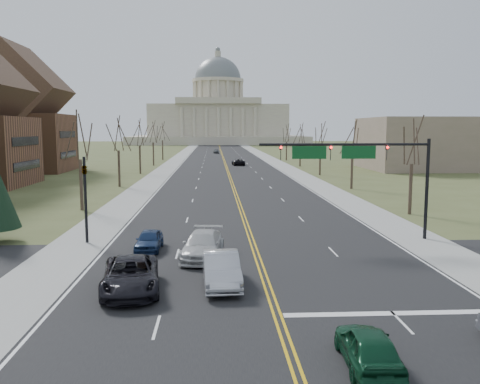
{
  "coord_description": "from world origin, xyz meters",
  "views": [
    {
      "loc": [
        -2.68,
        -21.62,
        7.91
      ],
      "look_at": [
        -0.62,
        17.47,
        3.0
      ],
      "focal_mm": 38.0,
      "sensor_mm": 36.0,
      "label": 1
    }
  ],
  "objects": [
    {
      "name": "car_sb_outer_second",
      "position": [
        -6.9,
        11.09,
        0.67
      ],
      "size": [
        1.67,
        3.93,
        1.33
      ],
      "primitive_type": "imported",
      "rotation": [
        0.0,
        0.0,
        -0.03
      ],
      "color": "navy",
      "rests_on": "road"
    },
    {
      "name": "car_sb_outer_lead",
      "position": [
        -6.74,
        2.61,
        0.82
      ],
      "size": [
        3.38,
        6.1,
        1.61
      ],
      "primitive_type": "imported",
      "rotation": [
        0.0,
        0.0,
        0.12
      ],
      "color": "black",
      "rests_on": "road"
    },
    {
      "name": "car_nb_inner_lead",
      "position": [
        2.41,
        -5.82,
        0.71
      ],
      "size": [
        1.83,
        4.18,
        1.4
      ],
      "primitive_type": "imported",
      "rotation": [
        0.0,
        0.0,
        3.1
      ],
      "color": "#0D3C23",
      "rests_on": "road"
    },
    {
      "name": "tree_l_4",
      "position": [
        -15.5,
        108.0,
        6.94
      ],
      "size": [
        3.96,
        3.96,
        9.0
      ],
      "color": "#372C20",
      "rests_on": "ground"
    },
    {
      "name": "edge_line_left",
      "position": [
        -9.8,
        110.0,
        0.01
      ],
      "size": [
        0.15,
        380.0,
        0.01
      ],
      "primitive_type": "cube",
      "color": "silver",
      "rests_on": "road"
    },
    {
      "name": "edge_line_right",
      "position": [
        9.8,
        110.0,
        0.01
      ],
      "size": [
        0.15,
        380.0,
        0.01
      ],
      "primitive_type": "cube",
      "color": "silver",
      "rests_on": "road"
    },
    {
      "name": "cross_road",
      "position": [
        0.0,
        6.0,
        0.01
      ],
      "size": [
        120.0,
        14.0,
        0.01
      ],
      "primitive_type": "cube",
      "color": "black",
      "rests_on": "ground"
    },
    {
      "name": "tree_l_3",
      "position": [
        -15.5,
        88.0,
        6.94
      ],
      "size": [
        3.96,
        3.96,
        9.0
      ],
      "color": "#372C20",
      "rests_on": "ground"
    },
    {
      "name": "tree_r_0",
      "position": [
        15.5,
        24.0,
        6.55
      ],
      "size": [
        3.74,
        3.74,
        8.5
      ],
      "color": "#372C20",
      "rests_on": "ground"
    },
    {
      "name": "car_far_nb",
      "position": [
        2.68,
        87.88,
        0.72
      ],
      "size": [
        2.85,
        5.34,
        1.43
      ],
      "primitive_type": "imported",
      "rotation": [
        0.0,
        0.0,
        3.24
      ],
      "color": "black",
      "rests_on": "road"
    },
    {
      "name": "road",
      "position": [
        0.0,
        110.0,
        0.01
      ],
      "size": [
        20.0,
        380.0,
        0.01
      ],
      "primitive_type": "cube",
      "color": "black",
      "rests_on": "ground"
    },
    {
      "name": "capitol",
      "position": [
        0.0,
        249.91,
        14.2
      ],
      "size": [
        90.0,
        60.0,
        50.0
      ],
      "color": "beige",
      "rests_on": "ground"
    },
    {
      "name": "signal_left",
      "position": [
        -11.5,
        13.5,
        3.71
      ],
      "size": [
        0.32,
        0.36,
        6.0
      ],
      "color": "black",
      "rests_on": "ground"
    },
    {
      "name": "tree_l_1",
      "position": [
        -15.5,
        48.0,
        6.94
      ],
      "size": [
        3.96,
        3.96,
        9.0
      ],
      "color": "#372C20",
      "rests_on": "ground"
    },
    {
      "name": "tree_r_1",
      "position": [
        15.5,
        44.0,
        6.55
      ],
      "size": [
        3.74,
        3.74,
        8.5
      ],
      "color": "#372C20",
      "rests_on": "ground"
    },
    {
      "name": "tree_r_2",
      "position": [
        15.5,
        64.0,
        6.55
      ],
      "size": [
        3.74,
        3.74,
        8.5
      ],
      "color": "#372C20",
      "rests_on": "ground"
    },
    {
      "name": "car_sb_inner_second",
      "position": [
        -3.37,
        8.85,
        0.81
      ],
      "size": [
        2.91,
        5.75,
        1.6
      ],
      "primitive_type": "imported",
      "rotation": [
        0.0,
        0.0,
        -0.13
      ],
      "color": "#BEBEBE",
      "rests_on": "road"
    },
    {
      "name": "bldg_right_mass",
      "position": [
        40.0,
        76.0,
        5.0
      ],
      "size": [
        25.0,
        20.0,
        10.0
      ],
      "primitive_type": "cube",
      "color": "#766954",
      "rests_on": "ground"
    },
    {
      "name": "stop_bar",
      "position": [
        5.0,
        -1.0,
        0.01
      ],
      "size": [
        9.5,
        0.5,
        0.01
      ],
      "primitive_type": "cube",
      "color": "silver",
      "rests_on": "road"
    },
    {
      "name": "sidewalk_left",
      "position": [
        -12.0,
        110.0,
        0.01
      ],
      "size": [
        4.0,
        380.0,
        0.03
      ],
      "primitive_type": "cube",
      "color": "gray",
      "rests_on": "ground"
    },
    {
      "name": "tree_r_4",
      "position": [
        15.5,
        104.0,
        6.55
      ],
      "size": [
        3.74,
        3.74,
        8.5
      ],
      "color": "#372C20",
      "rests_on": "ground"
    },
    {
      "name": "sidewalk_right",
      "position": [
        12.0,
        110.0,
        0.01
      ],
      "size": [
        4.0,
        380.0,
        0.03
      ],
      "primitive_type": "cube",
      "color": "gray",
      "rests_on": "ground"
    },
    {
      "name": "center_line",
      "position": [
        0.0,
        110.0,
        0.01
      ],
      "size": [
        0.42,
        380.0,
        0.01
      ],
      "primitive_type": "cube",
      "color": "gold",
      "rests_on": "road"
    },
    {
      "name": "tree_l_0",
      "position": [
        -15.5,
        28.0,
        6.94
      ],
      "size": [
        3.96,
        3.96,
        9.0
      ],
      "color": "#372C20",
      "rests_on": "ground"
    },
    {
      "name": "car_sb_inner_lead",
      "position": [
        -2.31,
        3.35,
        0.85
      ],
      "size": [
        2.02,
        5.15,
        1.67
      ],
      "primitive_type": "imported",
      "rotation": [
        0.0,
        0.0,
        0.05
      ],
      "color": "#AEB0B7",
      "rests_on": "road"
    },
    {
      "name": "tree_r_3",
      "position": [
        15.5,
        84.0,
        6.55
      ],
      "size": [
        3.74,
        3.74,
        8.5
      ],
      "color": "#372C20",
      "rests_on": "ground"
    },
    {
      "name": "car_far_sb",
      "position": [
        -1.8,
        141.3,
        0.69
      ],
      "size": [
        1.78,
        4.07,
        1.37
      ],
      "primitive_type": "imported",
      "rotation": [
        0.0,
        0.0,
        0.04
      ],
      "color": "#52565A",
      "rests_on": "road"
    },
    {
      "name": "signal_mast",
      "position": [
        7.45,
        13.5,
        5.76
      ],
      "size": [
        12.12,
        0.44,
        7.2
      ],
      "color": "black",
      "rests_on": "ground"
    },
    {
      "name": "tree_l_2",
      "position": [
        -15.5,
        68.0,
        6.94
      ],
      "size": [
        3.96,
        3.96,
        9.0
      ],
      "color": "#372C20",
      "rests_on": "ground"
    },
    {
      "name": "ground",
      "position": [
        0.0,
        0.0,
        0.0
      ],
      "size": [
        600.0,
        600.0,
        0.0
      ],
      "primitive_type": "plane",
      "color": "#464E27",
      "rests_on": "ground"
    },
    {
      "name": "bldg_left_far",
      "position": [
        -38.0,
        74.0,
        9.54
      ],
      "size": [
        17.1,
        14.28,
        23.25
      ],
      "color": "brown",
      "rests_on": "ground"
    }
  ]
}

